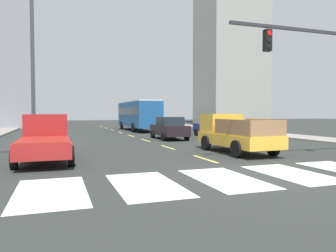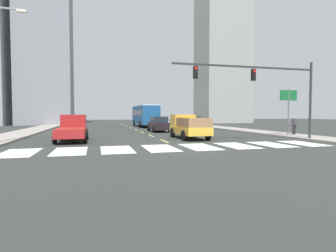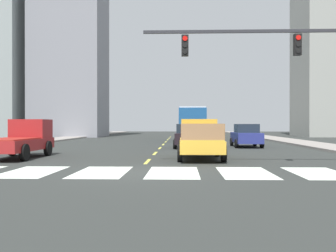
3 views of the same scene
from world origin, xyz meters
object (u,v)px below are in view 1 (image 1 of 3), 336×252
object	(u,v)px
pickup_dark	(45,139)
sedan_near_left	(169,128)
pickup_stakebed	(233,134)
sedan_far	(213,127)
city_bus	(138,113)

from	to	relation	value
pickup_dark	sedan_near_left	world-z (taller)	pickup_dark
pickup_stakebed	sedan_near_left	xyz separation A→B (m)	(-0.48, 8.53, -0.08)
pickup_dark	sedan_far	xyz separation A→B (m)	(12.98, 9.67, -0.06)
pickup_stakebed	city_bus	world-z (taller)	city_bus
sedan_far	pickup_dark	bearing A→B (deg)	-143.72
sedan_far	city_bus	bearing A→B (deg)	108.94
pickup_stakebed	city_bus	size ratio (longest dim) A/B	0.48
sedan_far	pickup_stakebed	bearing A→B (deg)	-112.14
sedan_near_left	sedan_far	distance (m)	4.57
city_bus	sedan_near_left	bearing A→B (deg)	-94.77
pickup_dark	pickup_stakebed	bearing A→B (deg)	-1.57
sedan_near_left	sedan_far	size ratio (longest dim) A/B	1.00
pickup_dark	sedan_near_left	size ratio (longest dim) A/B	1.18
pickup_dark	city_bus	world-z (taller)	city_bus
city_bus	sedan_far	bearing A→B (deg)	-72.81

